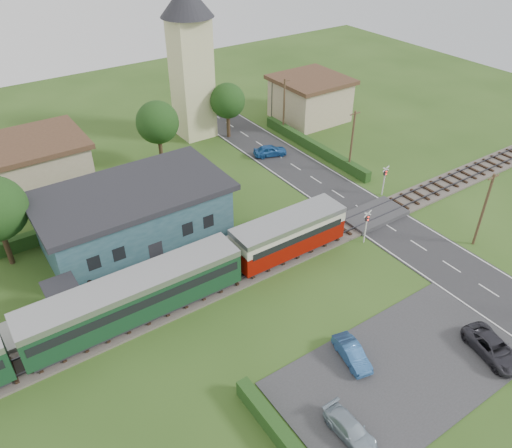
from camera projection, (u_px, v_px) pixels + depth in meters
ground at (304, 266)px, 41.44m from camera, size 120.00×120.00×0.00m
railway_track at (290, 252)px, 42.73m from camera, size 76.00×3.20×0.49m
road at (389, 227)px, 46.04m from camera, size 6.00×70.00×0.05m
car_park at (401, 370)px, 32.56m from camera, size 17.00×9.00×0.08m
crossing_deck at (374, 215)px, 47.28m from camera, size 6.20×3.40×0.45m
platform at (167, 274)px, 40.24m from camera, size 30.00×3.00×0.45m
equipment_hut at (63, 298)px, 35.68m from camera, size 2.30×2.30×2.55m
station_building at (135, 215)px, 42.77m from camera, size 16.00×9.00×5.30m
train at (91, 315)px, 33.72m from camera, size 43.20×2.90×3.40m
church_tower at (190, 51)px, 56.97m from camera, size 6.00×6.00×17.60m
house_west at (32, 166)px, 49.94m from camera, size 10.80×8.80×5.50m
house_east at (310, 98)px, 65.40m from camera, size 8.80×8.80×5.50m
hedge_carpark at (285, 441)px, 27.86m from camera, size 0.80×9.00×1.20m
hedge_roadside at (314, 146)px, 58.53m from camera, size 0.80×18.00×1.20m
hedge_station at (119, 211)px, 47.00m from camera, size 22.00×0.80×1.30m
tree_b at (157, 123)px, 53.31m from camera, size 4.60×4.60×7.34m
tree_c at (228, 101)px, 59.49m from camera, size 4.20×4.20×6.78m
utility_pole_b at (484, 209)px, 41.84m from camera, size 1.40×0.22×7.00m
utility_pole_c at (352, 141)px, 52.73m from camera, size 1.40×0.22×7.00m
utility_pole_d at (284, 106)px, 60.89m from camera, size 1.40×0.22×7.00m
crossing_signal_near at (367, 222)px, 42.89m from camera, size 0.84×0.28×3.28m
crossing_signal_far at (385, 177)px, 49.48m from camera, size 0.84×0.28×3.28m
streetlamp_east at (272, 96)px, 65.46m from camera, size 0.30×0.30×5.15m
car_on_road at (270, 151)px, 57.44m from camera, size 4.10×2.72×1.30m
car_park_blue at (352, 353)px, 32.93m from camera, size 1.94×3.68×1.15m
car_park_silver at (350, 429)px, 28.43m from camera, size 1.51×3.66×1.06m
car_park_dark at (494, 348)px, 33.25m from camera, size 2.99×4.81×1.24m
pedestrian_near at (237, 241)px, 42.11m from camera, size 0.67×0.51×1.64m
pedestrian_far at (91, 289)px, 37.15m from camera, size 0.69×0.86×1.69m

